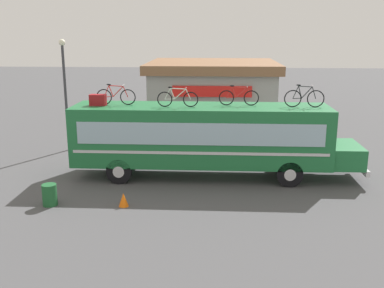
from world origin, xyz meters
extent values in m
plane|color=#4C4C4F|center=(0.00, 0.00, 0.00)|extent=(120.00, 120.00, 0.00)
cube|color=#1E6B38|center=(0.00, 0.00, 1.93)|extent=(11.03, 2.50, 2.51)
cube|color=#1E6B38|center=(6.19, 0.00, 1.13)|extent=(1.36, 2.30, 0.90)
cube|color=#99B7C6|center=(0.00, -1.26, 2.24)|extent=(10.14, 0.04, 0.92)
cube|color=#99B7C6|center=(0.00, 1.26, 2.24)|extent=(10.14, 0.04, 0.92)
cube|color=silver|center=(0.00, -1.27, 1.43)|extent=(10.59, 0.03, 0.12)
cube|color=silver|center=(0.00, 1.27, 1.43)|extent=(10.59, 0.03, 0.12)
cube|color=silver|center=(6.93, 0.00, 0.60)|extent=(0.16, 2.37, 0.24)
cylinder|color=black|center=(3.75, -1.11, 0.54)|extent=(1.09, 0.28, 1.09)
cylinder|color=silver|center=(3.75, -1.11, 0.54)|extent=(0.49, 0.30, 0.49)
cylinder|color=black|center=(3.75, 1.11, 0.54)|extent=(1.09, 0.28, 1.09)
cylinder|color=silver|center=(3.75, 1.11, 0.54)|extent=(0.49, 0.30, 0.49)
cylinder|color=black|center=(-3.42, -1.11, 0.54)|extent=(1.09, 0.28, 1.09)
cylinder|color=silver|center=(-3.42, -1.11, 0.54)|extent=(0.49, 0.30, 0.49)
cylinder|color=black|center=(-3.42, 1.11, 0.54)|extent=(1.09, 0.28, 1.09)
cylinder|color=silver|center=(-3.42, 1.11, 0.54)|extent=(0.49, 0.30, 0.49)
cube|color=maroon|center=(-4.43, -0.13, 3.43)|extent=(0.69, 0.38, 0.48)
torus|color=black|center=(-4.21, 0.09, 3.53)|extent=(0.68, 0.04, 0.68)
torus|color=black|center=(-3.17, 0.09, 3.53)|extent=(0.68, 0.04, 0.68)
cylinder|color=red|center=(-3.90, 0.09, 3.79)|extent=(0.20, 0.04, 0.49)
cylinder|color=red|center=(-3.59, 0.09, 3.77)|extent=(0.48, 0.04, 0.47)
cylinder|color=red|center=(-3.67, 0.09, 4.01)|extent=(0.63, 0.04, 0.07)
cylinder|color=red|center=(-4.02, 0.09, 3.54)|extent=(0.40, 0.03, 0.05)
cylinder|color=red|center=(-4.10, 0.09, 3.78)|extent=(0.26, 0.03, 0.51)
cylinder|color=red|center=(-3.26, 0.09, 3.76)|extent=(0.22, 0.03, 0.48)
cylinder|color=silver|center=(-3.36, 0.09, 4.05)|extent=(0.03, 0.44, 0.03)
ellipsoid|color=black|center=(-3.98, 0.09, 4.07)|extent=(0.20, 0.08, 0.06)
torus|color=black|center=(-1.52, -0.31, 3.51)|extent=(0.64, 0.04, 0.64)
torus|color=black|center=(-0.42, -0.31, 3.51)|extent=(0.64, 0.04, 0.64)
cylinder|color=white|center=(-1.19, -0.31, 3.76)|extent=(0.21, 0.04, 0.46)
cylinder|color=white|center=(-0.86, -0.31, 3.74)|extent=(0.51, 0.04, 0.44)
cylinder|color=white|center=(-0.95, -0.31, 3.96)|extent=(0.66, 0.04, 0.07)
cylinder|color=white|center=(-1.31, -0.31, 3.52)|extent=(0.42, 0.03, 0.05)
cylinder|color=white|center=(-1.40, -0.31, 3.75)|extent=(0.27, 0.03, 0.48)
cylinder|color=white|center=(-0.52, -0.31, 3.73)|extent=(0.23, 0.03, 0.45)
cylinder|color=silver|center=(-0.62, -0.31, 4.00)|extent=(0.03, 0.44, 0.03)
ellipsoid|color=black|center=(-1.28, -0.31, 4.02)|extent=(0.20, 0.08, 0.06)
torus|color=black|center=(1.09, 0.23, 3.52)|extent=(0.66, 0.04, 0.66)
torus|color=black|center=(2.16, 0.23, 3.52)|extent=(0.66, 0.04, 0.66)
cylinder|color=red|center=(1.42, 0.23, 3.77)|extent=(0.20, 0.04, 0.47)
cylinder|color=red|center=(1.74, 0.23, 3.75)|extent=(0.49, 0.04, 0.45)
cylinder|color=red|center=(1.65, 0.23, 3.98)|extent=(0.64, 0.04, 0.07)
cylinder|color=red|center=(1.30, 0.23, 3.53)|extent=(0.41, 0.03, 0.05)
cylinder|color=red|center=(1.21, 0.23, 3.76)|extent=(0.26, 0.03, 0.49)
cylinder|color=red|center=(2.07, 0.23, 3.74)|extent=(0.22, 0.03, 0.46)
cylinder|color=silver|center=(1.97, 0.23, 4.01)|extent=(0.03, 0.44, 0.03)
ellipsoid|color=black|center=(1.33, 0.23, 4.03)|extent=(0.20, 0.08, 0.06)
torus|color=black|center=(3.88, -0.09, 3.55)|extent=(0.73, 0.04, 0.73)
torus|color=black|center=(4.83, -0.09, 3.55)|extent=(0.73, 0.04, 0.73)
cylinder|color=black|center=(4.16, -0.09, 3.83)|extent=(0.19, 0.04, 0.52)
cylinder|color=black|center=(4.45, -0.09, 3.81)|extent=(0.45, 0.04, 0.50)
cylinder|color=black|center=(4.37, -0.09, 4.07)|extent=(0.57, 0.04, 0.07)
cylinder|color=black|center=(4.06, -0.09, 3.56)|extent=(0.36, 0.03, 0.05)
cylinder|color=black|center=(3.98, -0.09, 3.82)|extent=(0.24, 0.03, 0.54)
cylinder|color=black|center=(4.74, -0.09, 3.80)|extent=(0.20, 0.03, 0.51)
cylinder|color=silver|center=(4.66, -0.09, 4.10)|extent=(0.03, 0.44, 0.03)
ellipsoid|color=black|center=(4.08, -0.09, 4.12)|extent=(0.20, 0.08, 0.06)
cube|color=#9E9E99|center=(0.36, 13.90, 1.75)|extent=(8.53, 8.12, 3.50)
cube|color=brown|center=(0.36, 13.90, 3.81)|extent=(9.21, 8.77, 0.63)
cube|color=red|center=(0.36, 9.74, 2.52)|extent=(5.12, 0.16, 0.70)
cylinder|color=#1E592D|center=(-5.48, -3.67, 0.41)|extent=(0.54, 0.54, 0.81)
cone|color=orange|center=(-2.72, -3.63, 0.26)|extent=(0.37, 0.37, 0.51)
cylinder|color=#38383D|center=(-7.33, 4.17, 2.82)|extent=(0.14, 0.14, 5.64)
sphere|color=#F2EDCC|center=(-7.33, 4.17, 5.74)|extent=(0.34, 0.34, 0.34)
camera|label=1|loc=(0.69, -18.95, 6.35)|focal=41.78mm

